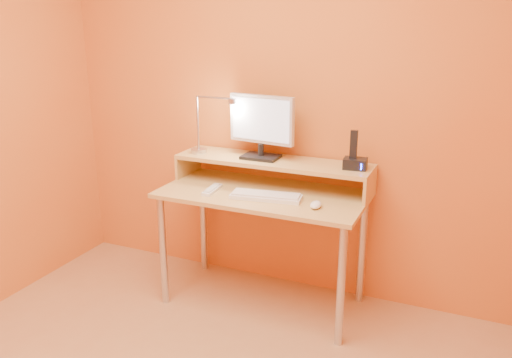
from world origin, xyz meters
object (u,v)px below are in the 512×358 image
at_px(phone_dock, 355,164).
at_px(remote_control, 212,190).
at_px(monitor_panel, 262,119).
at_px(keyboard, 266,197).
at_px(lamp_base, 199,151).
at_px(mouse, 316,205).

relative_size(phone_dock, remote_control, 0.66).
bearing_deg(remote_control, phone_dock, 12.89).
height_order(monitor_panel, phone_dock, monitor_panel).
height_order(monitor_panel, keyboard, monitor_panel).
xyz_separation_m(phone_dock, keyboard, (-0.44, -0.25, -0.18)).
distance_m(monitor_panel, remote_control, 0.51).
xyz_separation_m(monitor_panel, phone_dock, (0.58, -0.01, -0.21)).
bearing_deg(monitor_panel, remote_control, -120.18).
xyz_separation_m(monitor_panel, keyboard, (0.14, -0.26, -0.39)).
height_order(lamp_base, keyboard, lamp_base).
bearing_deg(monitor_panel, mouse, -26.53).
relative_size(monitor_panel, remote_control, 2.13).
bearing_deg(remote_control, keyboard, -4.46).
relative_size(phone_dock, mouse, 1.26).
relative_size(monitor_panel, lamp_base, 4.21).
bearing_deg(lamp_base, keyboard, -21.81).
bearing_deg(lamp_base, mouse, -16.38).
distance_m(keyboard, mouse, 0.30).
distance_m(phone_dock, keyboard, 0.54).
height_order(mouse, remote_control, mouse).
distance_m(keyboard, remote_control, 0.34).
distance_m(phone_dock, mouse, 0.36).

